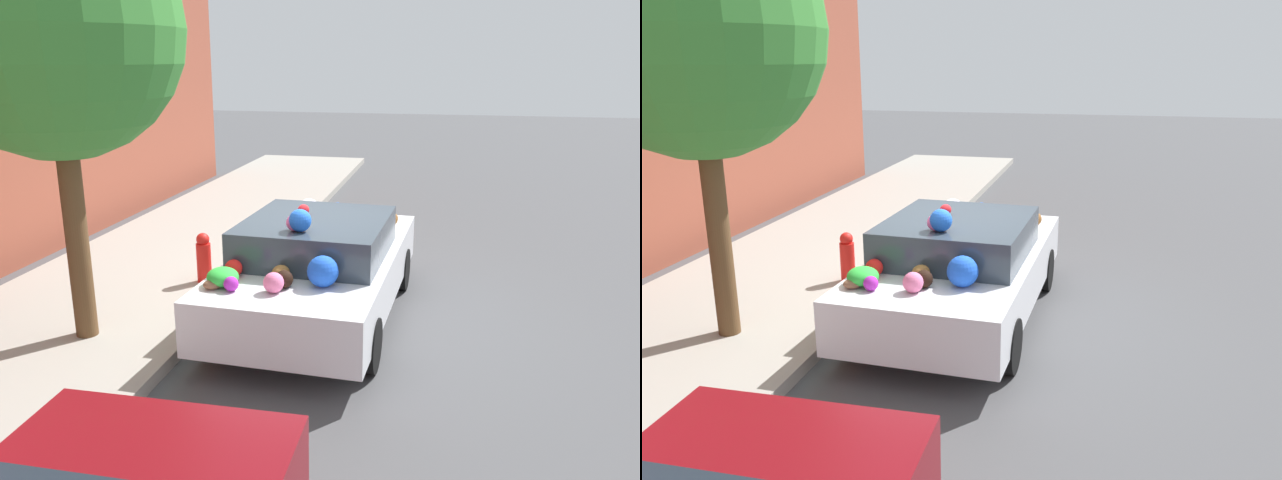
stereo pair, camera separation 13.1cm
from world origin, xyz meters
TOP-DOWN VIEW (x-y plane):
  - ground_plane at (0.00, 0.00)m, footprint 60.00×60.00m
  - sidewalk_curb at (0.00, 2.70)m, footprint 24.00×3.20m
  - street_tree at (-1.37, 2.25)m, footprint 2.59×2.59m
  - fire_hydrant at (0.52, 1.63)m, footprint 0.20×0.20m
  - art_car at (-0.03, -0.12)m, footprint 4.08×2.01m

SIDE VIEW (x-z plane):
  - ground_plane at x=0.00m, z-range 0.00..0.00m
  - sidewalk_curb at x=0.00m, z-range 0.00..0.15m
  - fire_hydrant at x=0.52m, z-range 0.14..0.84m
  - art_car at x=-0.03m, z-range -0.08..1.48m
  - street_tree at x=-1.37m, z-range 1.12..5.68m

